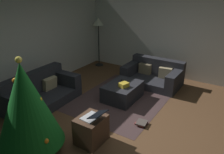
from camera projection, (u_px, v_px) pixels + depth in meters
ground_plane at (130, 126)px, 4.45m from camera, size 6.40×6.40×0.00m
rear_partition at (21, 43)px, 5.51m from camera, size 6.40×0.12×2.60m
corner_partition at (183, 35)px, 6.40m from camera, size 0.12×6.40×2.60m
couch_left at (40, 93)px, 5.21m from camera, size 1.80×0.93×0.75m
couch_right at (154, 75)px, 6.34m from camera, size 1.01×1.57×0.68m
ottoman at (123, 91)px, 5.47m from camera, size 0.96×0.72×0.40m
gift_box at (124, 85)px, 5.23m from camera, size 0.25×0.23×0.10m
tv_remote at (123, 81)px, 5.54m from camera, size 0.13×0.16×0.02m
christmas_tree at (26, 105)px, 3.46m from camera, size 1.09×1.09×1.69m
side_table at (91, 130)px, 3.93m from camera, size 0.52×0.44×0.50m
laptop at (93, 116)px, 3.78m from camera, size 0.36×0.42×0.18m
book_stack at (141, 123)px, 4.50m from camera, size 0.26×0.24×0.07m
corner_lamp at (98, 25)px, 7.36m from camera, size 0.36×0.36×1.65m
area_rug at (122, 99)px, 5.55m from camera, size 2.60×2.00×0.01m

